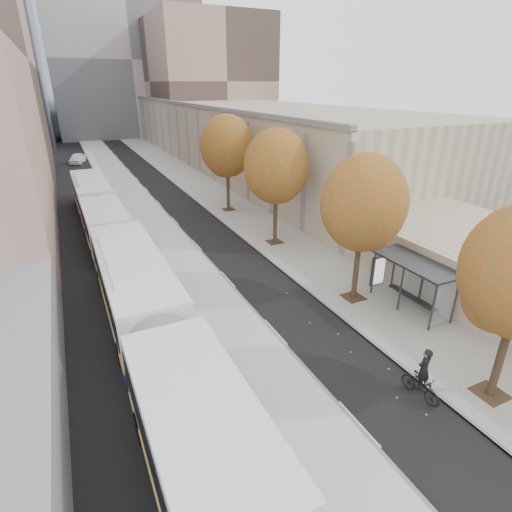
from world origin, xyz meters
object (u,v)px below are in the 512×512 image
bus_shelter (418,269)px  bus_far (97,206)px  bus_near (153,330)px  distant_car (77,159)px  cyclist (422,380)px

bus_shelter → bus_far: bus_far is taller
bus_near → bus_far: bus_near is taller
bus_shelter → distant_car: size_ratio=1.04×
bus_near → distant_car: bearing=90.1°
bus_shelter → bus_far: size_ratio=0.25×
bus_shelter → cyclist: bearing=-132.7°
bus_shelter → bus_far: 24.31m
bus_shelter → bus_near: bus_near is taller
cyclist → distant_car: (-8.65, 55.85, -0.06)m
bus_far → cyclist: size_ratio=8.57×
bus_shelter → cyclist: size_ratio=2.10×
cyclist → bus_far: bearing=102.6°
bus_near → distant_car: 50.02m
bus_near → distant_car: (-0.38, 50.00, -1.02)m
bus_near → bus_far: (-0.32, 19.51, -0.11)m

